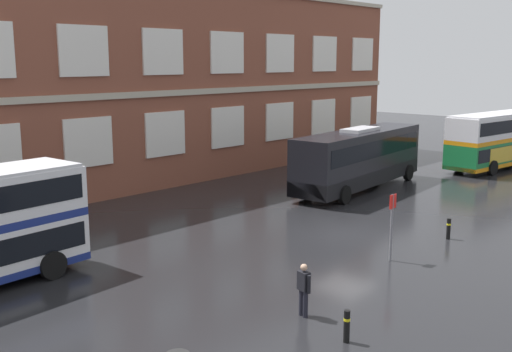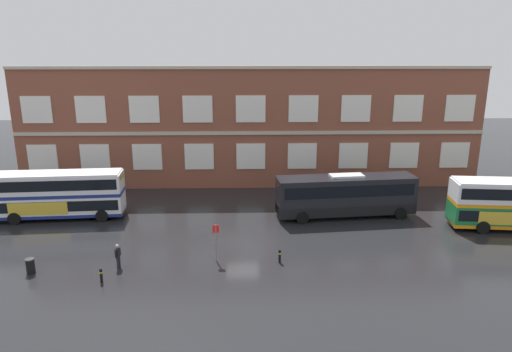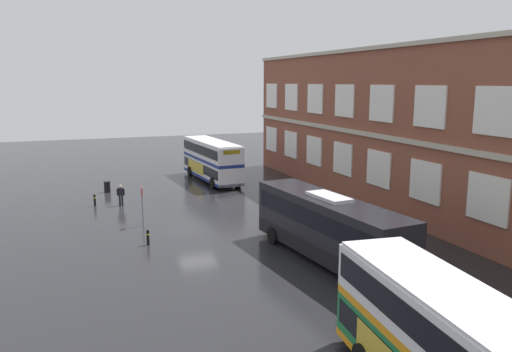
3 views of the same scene
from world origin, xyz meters
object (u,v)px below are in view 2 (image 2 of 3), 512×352
Objects in this scene: double_decker_near at (58,194)px; safety_bollard_west at (101,275)px; bus_stand_flag at (216,239)px; safety_bollard_east at (280,256)px; touring_coach at (346,196)px; station_litter_bin at (30,266)px; waiting_passenger at (118,255)px.

double_decker_near reaches higher than safety_bollard_west.
safety_bollard_east is at bearing -4.26° from bus_stand_flag.
safety_bollard_west is at bearing -158.33° from bus_stand_flag.
safety_bollard_west is 11.78m from safety_bollard_east.
safety_bollard_east is (18.50, -9.27, -1.66)m from double_decker_near.
double_decker_near is 4.13× the size of bus_stand_flag.
double_decker_near is at bearing 179.36° from touring_coach.
safety_bollard_east is at bearing -125.47° from touring_coach.
station_litter_bin reaches higher than safety_bollard_west.
safety_bollard_west is at bearing -15.20° from station_litter_bin.
touring_coach is 7.17× the size of waiting_passenger.
bus_stand_flag is at bearing -32.36° from double_decker_near.
touring_coach is 12.84× the size of safety_bollard_east.
waiting_passenger reaches higher than station_litter_bin.
station_litter_bin is at bearing -156.16° from touring_coach.
waiting_passenger is 1.79× the size of safety_bollard_west.
safety_bollard_east is at bearing -26.62° from double_decker_near.
safety_bollard_east is at bearing 12.27° from safety_bollard_west.
touring_coach is at bearing 32.68° from safety_bollard_west.
bus_stand_flag is (6.55, 0.82, 0.70)m from waiting_passenger.
touring_coach is at bearing 23.84° from station_litter_bin.
bus_stand_flag is at bearing 7.10° from waiting_passenger.
waiting_passenger is at bearing 6.67° from station_litter_bin.
bus_stand_flag is 2.62× the size of station_litter_bin.
station_litter_bin is 5.19m from safety_bollard_west.
waiting_passenger is at bearing 74.12° from safety_bollard_west.
double_decker_near is 11.74× the size of safety_bollard_east.
safety_bollard_west is at bearing -105.88° from waiting_passenger.
touring_coach reaches higher than station_litter_bin.
safety_bollard_east is (4.39, -0.33, -1.14)m from bus_stand_flag.
waiting_passenger is 2.14m from safety_bollard_west.
touring_coach reaches higher than safety_bollard_east.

